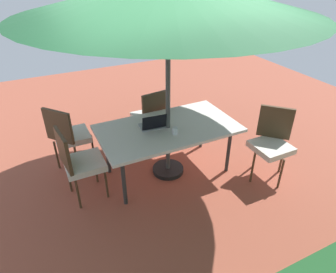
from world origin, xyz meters
name	(u,v)px	position (x,y,z in m)	size (l,w,h in m)	color
ground_plane	(168,172)	(0.00, 0.00, -0.01)	(10.00, 10.00, 0.02)	#9E4C38
dining_table	(168,130)	(0.00, 0.00, 0.68)	(1.82, 1.01, 0.73)	white
chair_east	(79,161)	(1.19, -0.01, 0.55)	(0.48, 0.47, 0.98)	silver
chair_northwest	(272,141)	(-1.21, 0.66, 0.55)	(0.59, 0.59, 0.98)	silver
chair_south	(151,115)	(-0.06, -0.72, 0.55)	(0.48, 0.49, 0.98)	silver
chair_southeast	(68,134)	(1.19, -0.70, 0.55)	(0.58, 0.58, 0.98)	silver
laptop	(153,125)	(0.19, -0.07, 0.77)	(0.34, 0.27, 0.21)	gray
cup	(175,131)	(0.00, 0.20, 0.77)	(0.07, 0.07, 0.09)	white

